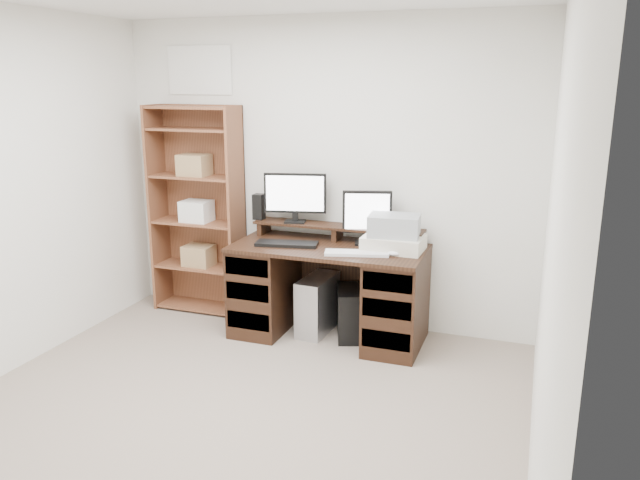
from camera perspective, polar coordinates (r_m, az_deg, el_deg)
The scene contains 14 objects.
room at distance 3.35m, azimuth -11.12°, elevation 1.11°, with size 3.54×4.04×2.54m.
desk at distance 4.95m, azimuth 0.83°, elevation -4.58°, with size 1.50×0.70×0.75m.
riser_shelf at distance 5.02m, azimuth 1.61°, elevation 1.06°, with size 1.40×0.22×0.12m.
monitor_wide at distance 5.08m, azimuth -2.29°, elevation 4.13°, with size 0.50×0.17×0.40m.
monitor_small at distance 4.88m, azimuth 4.32°, elevation 2.29°, with size 0.38×0.19×0.42m.
speaker at distance 5.23m, azimuth -5.61°, elevation 3.05°, with size 0.09×0.09×0.21m, color black.
keyboard_black at distance 4.87m, azimuth -3.06°, elevation -0.35°, with size 0.48×0.16×0.03m, color black.
keyboard_white at distance 4.62m, azimuth 3.38°, elevation -1.20°, with size 0.47×0.14×0.02m, color silver.
mouse at distance 4.61m, azimuth 6.75°, elevation -1.21°, with size 0.10×0.07×0.04m, color white.
printer at distance 4.75m, azimuth 6.75°, elevation -0.27°, with size 0.45×0.33×0.11m, color beige.
basket at distance 4.72m, azimuth 6.80°, elevation 1.32°, with size 0.37×0.27×0.16m, color #959B9F.
tower_silver at distance 5.09m, azimuth -0.22°, elevation -5.91°, with size 0.21×0.46×0.46m, color #AFB1B6.
tower_black at distance 5.01m, azimuth 2.63°, elevation -6.66°, with size 0.29×0.44×0.40m.
bookshelf at distance 5.52m, azimuth -11.09°, elevation 2.84°, with size 0.80×0.30×1.80m.
Camera 1 is at (1.68, -2.79, 2.01)m, focal length 35.00 mm.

